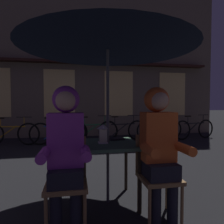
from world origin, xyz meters
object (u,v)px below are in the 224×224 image
at_px(lantern, 103,133).
at_px(chair_left, 67,176).
at_px(chair_right, 157,171).
at_px(bicycle_fourth, 123,130).
at_px(bicycle_second, 58,133).
at_px(bicycle_third, 93,131).
at_px(person_right_hooded, 159,139).
at_px(book, 116,139).
at_px(bicycle_fifth, 160,129).
at_px(bicycle_nearest, 11,133).
at_px(cafe_table, 108,151).
at_px(person_left_hooded, 66,142).
at_px(patio_umbrella, 108,34).
at_px(bicycle_furthest, 194,129).

xyz_separation_m(lantern, chair_left, (-0.42, -0.36, -0.37)).
height_order(chair_right, bicycle_fourth, chair_right).
xyz_separation_m(bicycle_second, bicycle_third, (1.07, 0.20, 0.00)).
bearing_deg(person_right_hooded, book, 118.63).
bearing_deg(bicycle_third, chair_right, -85.77).
bearing_deg(bicycle_second, bicycle_fifth, 2.40).
bearing_deg(bicycle_nearest, cafe_table, -59.50).
bearing_deg(person_right_hooded, person_left_hooded, 180.00).
xyz_separation_m(person_left_hooded, person_right_hooded, (0.96, 0.00, 0.00)).
bearing_deg(patio_umbrella, bicycle_second, 103.54).
distance_m(bicycle_nearest, bicycle_fifth, 4.66).
relative_size(cafe_table, chair_left, 0.85).
distance_m(chair_left, book, 0.88).
relative_size(chair_left, book, 4.35).
relative_size(cafe_table, bicycle_furthest, 0.45).
relative_size(person_left_hooded, bicycle_second, 0.83).
bearing_deg(patio_umbrella, chair_right, -37.55).
height_order(bicycle_second, bicycle_furthest, same).
xyz_separation_m(bicycle_nearest, book, (2.41, -3.65, 0.41)).
distance_m(chair_left, person_left_hooded, 0.36).
bearing_deg(book, chair_left, -146.36).
relative_size(chair_left, bicycle_third, 0.52).
relative_size(bicycle_second, bicycle_fourth, 1.01).
bearing_deg(bicycle_fourth, bicycle_second, -174.24).
relative_size(person_right_hooded, bicycle_furthest, 0.84).
xyz_separation_m(person_left_hooded, bicycle_second, (-0.43, 4.19, -0.50)).
height_order(chair_right, person_left_hooded, person_left_hooded).
xyz_separation_m(bicycle_nearest, bicycle_furthest, (5.89, -0.03, 0.00)).
distance_m(cafe_table, chair_right, 0.62).
bearing_deg(bicycle_fifth, person_right_hooded, -113.87).
bearing_deg(bicycle_fifth, patio_umbrella, -121.54).
height_order(cafe_table, book, book).
relative_size(cafe_table, bicycle_fifth, 0.44).
xyz_separation_m(patio_umbrella, bicycle_fifth, (2.40, 3.90, -1.71)).
relative_size(lantern, bicycle_fourth, 0.14).
relative_size(bicycle_nearest, book, 8.37).
bearing_deg(patio_umbrella, book, 52.80).
relative_size(lantern, bicycle_fifth, 0.14).
relative_size(chair_left, bicycle_fourth, 0.52).
distance_m(chair_right, bicycle_second, 4.36).
bearing_deg(chair_right, bicycle_furthest, 53.10).
bearing_deg(bicycle_nearest, bicycle_furthest, -0.25).
height_order(bicycle_third, book, bicycle_third).
bearing_deg(bicycle_fourth, bicycle_third, -179.86).
bearing_deg(bicycle_fourth, person_left_hooded, -110.20).
xyz_separation_m(cafe_table, bicycle_second, (-0.91, 3.76, -0.29)).
bearing_deg(person_right_hooded, bicycle_fifth, 66.13).
relative_size(person_left_hooded, bicycle_fifth, 0.83).
distance_m(person_left_hooded, bicycle_nearest, 4.65).
relative_size(cafe_table, person_left_hooded, 0.53).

